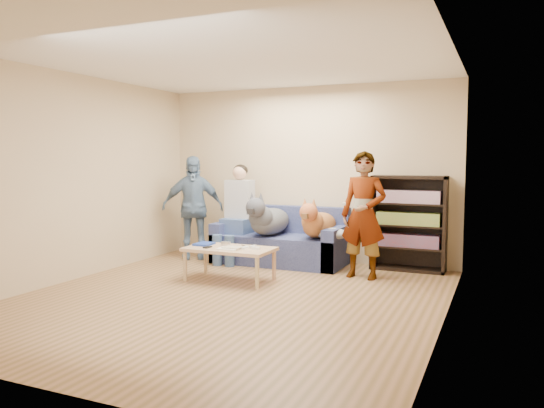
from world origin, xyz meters
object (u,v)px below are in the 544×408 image
at_px(camera_silver, 226,244).
at_px(coffee_table, 230,251).
at_px(sofa, 281,244).
at_px(person_standing_left, 193,207).
at_px(person_standing_right, 364,215).
at_px(dog_tan, 317,223).
at_px(person_seated, 237,210).
at_px(bookshelf, 409,221).
at_px(notebook_blue, 204,244).
at_px(dog_gray, 267,219).

height_order(camera_silver, coffee_table, camera_silver).
bearing_deg(camera_silver, sofa, 77.33).
xyz_separation_m(person_standing_left, camera_silver, (1.11, -0.98, -0.34)).
bearing_deg(person_standing_right, dog_tan, 162.06).
bearing_deg(person_seated, dog_tan, -0.75).
height_order(camera_silver, bookshelf, bookshelf).
bearing_deg(dog_tan, notebook_blue, -136.00).
distance_m(dog_tan, coffee_table, 1.42).
relative_size(notebook_blue, dog_gray, 0.21).
bearing_deg(person_standing_right, person_seated, 176.90).
height_order(person_standing_right, dog_gray, person_standing_right).
bearing_deg(dog_gray, bookshelf, 12.70).
relative_size(person_standing_right, bookshelf, 1.25).
relative_size(person_standing_left, dog_tan, 1.35).
bearing_deg(notebook_blue, person_standing_right, 22.30).
relative_size(sofa, coffee_table, 1.73).
distance_m(notebook_blue, sofa, 1.39).
bearing_deg(bookshelf, camera_silver, -145.39).
relative_size(person_seated, dog_tan, 1.26).
bearing_deg(dog_gray, person_standing_right, -10.95).
xyz_separation_m(person_standing_right, dog_tan, (-0.74, 0.34, -0.18)).
distance_m(person_standing_right, sofa, 1.53).
relative_size(person_standing_left, bookshelf, 1.21).
distance_m(notebook_blue, bookshelf, 2.80).
relative_size(person_standing_right, notebook_blue, 6.26).
height_order(notebook_blue, sofa, sofa).
xyz_separation_m(person_standing_left, notebook_blue, (0.83, -1.05, -0.35)).
height_order(camera_silver, sofa, sofa).
distance_m(person_standing_left, camera_silver, 1.52).
bearing_deg(person_standing_left, dog_tan, -26.80).
relative_size(dog_gray, bookshelf, 0.98).
bearing_deg(person_standing_right, dog_gray, 176.08).
bearing_deg(notebook_blue, sofa, 66.54).
xyz_separation_m(person_standing_right, camera_silver, (-1.62, -0.71, -0.37)).
height_order(person_seated, dog_tan, person_seated).
bearing_deg(sofa, camera_silver, -102.67).
bearing_deg(person_seated, dog_gray, -7.87).
bearing_deg(sofa, dog_gray, -122.39).
xyz_separation_m(dog_gray, bookshelf, (1.93, 0.43, 0.02)).
height_order(dog_tan, bookshelf, bookshelf).
distance_m(dog_gray, dog_tan, 0.74).
height_order(coffee_table, bookshelf, bookshelf).
bearing_deg(dog_gray, dog_tan, 4.44).
relative_size(person_standing_left, camera_silver, 14.29).
height_order(camera_silver, person_seated, person_seated).
xyz_separation_m(sofa, dog_tan, (0.61, -0.14, 0.35)).
height_order(person_standing_left, camera_silver, person_standing_left).
bearing_deg(dog_tan, coffee_table, -123.00).
bearing_deg(sofa, coffee_table, -96.44).
relative_size(person_standing_left, coffee_table, 1.43).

